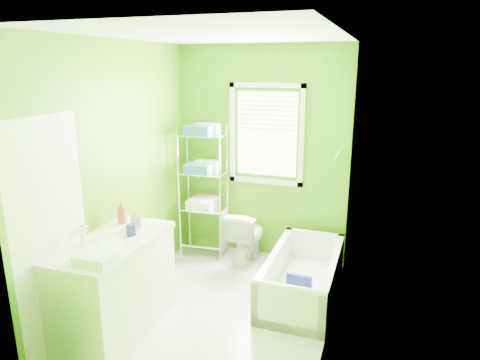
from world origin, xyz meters
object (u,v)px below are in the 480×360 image
(toilet, at_px, (246,236))
(wire_shelf_unit, at_px, (204,177))
(bathtub, at_px, (302,283))
(vanity, at_px, (115,285))

(toilet, height_order, wire_shelf_unit, wire_shelf_unit)
(bathtub, relative_size, toilet, 2.21)
(wire_shelf_unit, bearing_deg, vanity, -92.74)
(vanity, bearing_deg, toilet, 69.63)
(vanity, relative_size, wire_shelf_unit, 0.72)
(wire_shelf_unit, bearing_deg, toilet, -5.68)
(bathtub, relative_size, wire_shelf_unit, 0.88)
(bathtub, xyz_separation_m, toilet, (-0.81, 0.60, 0.18))
(bathtub, distance_m, toilet, 1.02)
(toilet, height_order, vanity, vanity)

